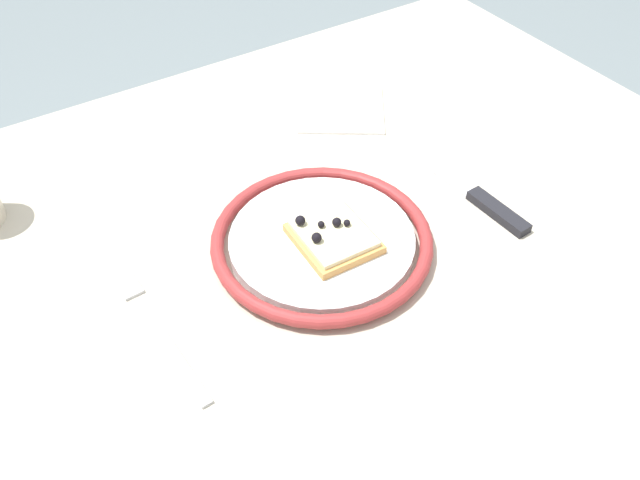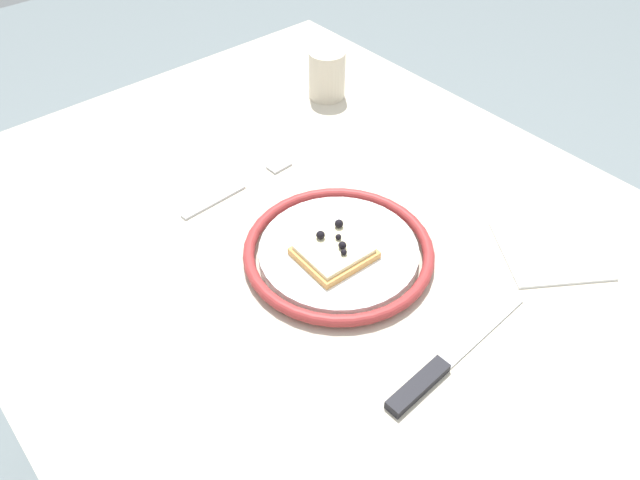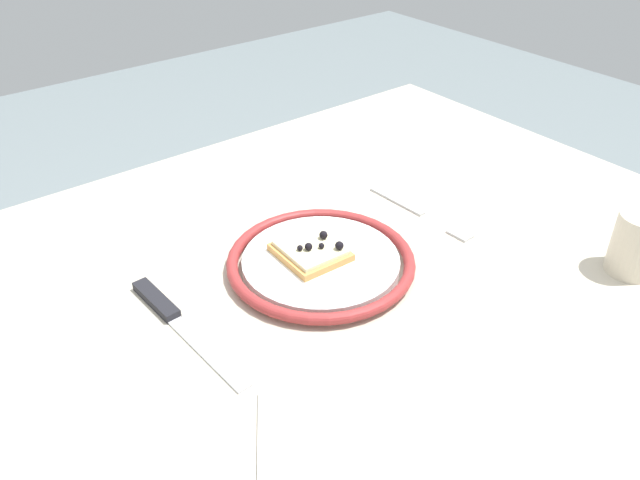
% 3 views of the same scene
% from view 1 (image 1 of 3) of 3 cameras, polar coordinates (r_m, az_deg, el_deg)
% --- Properties ---
extents(dining_table, '(1.19, 0.88, 0.72)m').
position_cam_1_polar(dining_table, '(0.83, -0.71, -4.57)').
color(dining_table, '#BCB29E').
rests_on(dining_table, ground_plane).
extents(plate, '(0.26, 0.26, 0.02)m').
position_cam_1_polar(plate, '(0.76, 0.16, -0.03)').
color(plate, white).
rests_on(plate, dining_table).
extents(pizza_slice_near, '(0.09, 0.10, 0.03)m').
position_cam_1_polar(pizza_slice_near, '(0.74, 1.15, 0.31)').
color(pizza_slice_near, tan).
rests_on(pizza_slice_near, plate).
extents(knife, '(0.03, 0.24, 0.01)m').
position_cam_1_polar(knife, '(0.85, 13.67, 3.57)').
color(knife, silver).
rests_on(knife, dining_table).
extents(fork, '(0.03, 0.20, 0.00)m').
position_cam_1_polar(fork, '(0.70, -13.77, -7.92)').
color(fork, '#BCBCBC').
rests_on(fork, dining_table).
extents(napkin, '(0.18, 0.18, 0.00)m').
position_cam_1_polar(napkin, '(0.99, 1.87, 11.51)').
color(napkin, white).
rests_on(napkin, dining_table).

